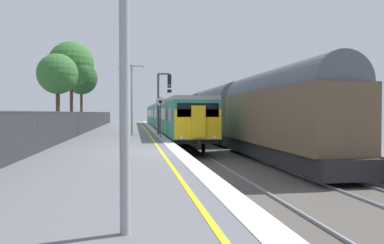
% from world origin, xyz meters
% --- Properties ---
extents(ground, '(17.40, 110.00, 1.21)m').
position_xyz_m(ground, '(2.64, 0.00, -0.61)').
color(ground, slate).
extents(commuter_train_at_platform, '(2.83, 41.86, 3.81)m').
position_xyz_m(commuter_train_at_platform, '(2.10, 25.39, 1.27)').
color(commuter_train_at_platform, '#2D846B').
rests_on(commuter_train_at_platform, ground).
extents(freight_train_adjacent_track, '(2.60, 59.00, 4.93)m').
position_xyz_m(freight_train_adjacent_track, '(6.10, 25.17, 1.71)').
color(freight_train_adjacent_track, '#232326').
rests_on(freight_train_adjacent_track, ground).
extents(signal_gantry, '(1.10, 0.24, 4.67)m').
position_xyz_m(signal_gantry, '(0.63, 12.50, 2.93)').
color(signal_gantry, '#47474C').
rests_on(signal_gantry, ground).
extents(speed_limit_sign, '(0.59, 0.08, 2.69)m').
position_xyz_m(speed_limit_sign, '(0.25, 8.75, 1.72)').
color(speed_limit_sign, '#59595B').
rests_on(speed_limit_sign, ground).
extents(platform_lamp_mid, '(2.00, 0.20, 5.25)m').
position_xyz_m(platform_lamp_mid, '(-1.64, 12.36, 3.12)').
color(platform_lamp_mid, '#93999E').
rests_on(platform_lamp_mid, ground).
extents(platform_back_fence, '(0.07, 99.00, 1.74)m').
position_xyz_m(platform_back_fence, '(-5.45, 0.00, 0.91)').
color(platform_back_fence, '#282B2D').
rests_on(platform_back_fence, ground).
extents(background_tree_left, '(3.94, 3.94, 7.82)m').
position_xyz_m(background_tree_left, '(-7.72, 31.62, 5.74)').
color(background_tree_left, '#473323').
rests_on(background_tree_left, ground).
extents(background_tree_centre, '(2.95, 2.95, 5.97)m').
position_xyz_m(background_tree_centre, '(-6.91, 12.44, 4.42)').
color(background_tree_centre, '#473323').
rests_on(background_tree_centre, ground).
extents(background_tree_right, '(3.88, 3.88, 7.80)m').
position_xyz_m(background_tree_right, '(-6.71, 17.58, 5.73)').
color(background_tree_right, '#473323').
rests_on(background_tree_right, ground).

